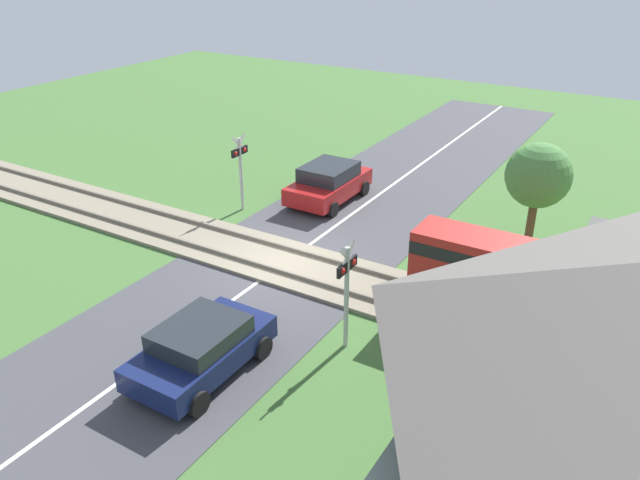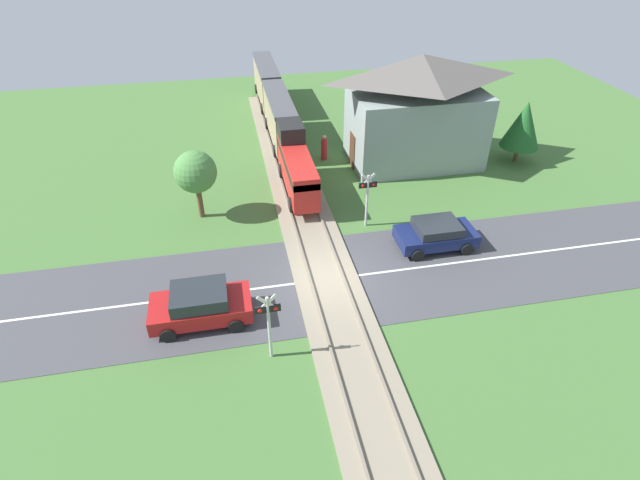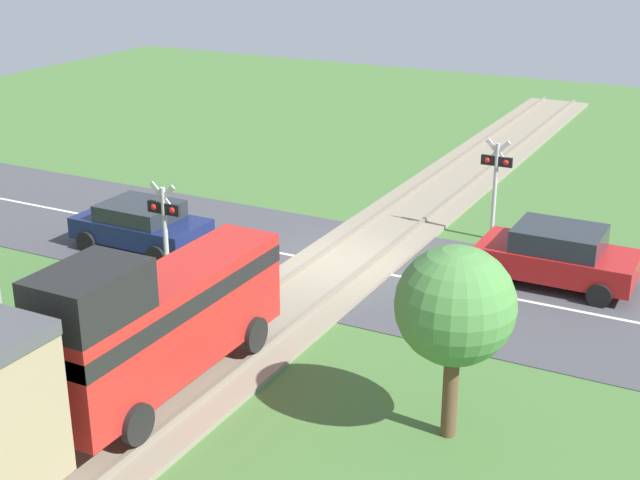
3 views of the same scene
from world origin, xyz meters
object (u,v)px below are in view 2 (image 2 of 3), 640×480
Objects in this scene: train at (278,113)px; crossing_signal_east_approach at (367,193)px; pedestrian_by_station at (324,148)px; crossing_signal_west_approach at (268,318)px; car_far_side at (436,234)px; car_near_crossing at (201,305)px; station_building at (417,112)px.

crossing_signal_east_approach is at bearing -75.90° from train.
train is 4.38m from pedestrian_by_station.
train is 7.16× the size of crossing_signal_west_approach.
car_far_side is 2.30× the size of pedestrian_by_station.
car_near_crossing is 2.43× the size of pedestrian_by_station.
station_building reaches higher than train.
crossing_signal_west_approach is at bearing -44.88° from car_near_crossing.
train reaches higher than crossing_signal_east_approach.
train reaches higher than pedestrian_by_station.
station_building is at bearing -32.11° from train.
crossing_signal_east_approach is (5.74, 7.73, 0.00)m from crossing_signal_west_approach.
car_far_side is (5.60, -13.84, -1.17)m from train.
train reaches higher than car_far_side.
crossing_signal_west_approach is 9.62m from crossing_signal_east_approach.
car_far_side is at bearing -67.98° from train.
station_building is 5.19× the size of pedestrian_by_station.
crossing_signal_west_approach is 17.84m from station_building.
crossing_signal_west_approach is at bearing -126.59° from crossing_signal_east_approach.
station_building reaches higher than pedestrian_by_station.
train reaches higher than car_near_crossing.
station_building reaches higher than car_near_crossing.
car_far_side is at bearing -103.21° from station_building.
train is 5.43× the size of car_near_crossing.
station_building reaches higher than crossing_signal_east_approach.
crossing_signal_west_approach is at bearing -147.94° from car_far_side.
pedestrian_by_station is at bearing 93.57° from crossing_signal_east_approach.
car_near_crossing is 9.80m from crossing_signal_east_approach.
train is 11.78m from crossing_signal_east_approach.
crossing_signal_east_approach is 8.02m from pedestrian_by_station.
station_building reaches higher than car_far_side.
crossing_signal_east_approach reaches higher than car_near_crossing.
train is at bearing 72.41° from car_near_crossing.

